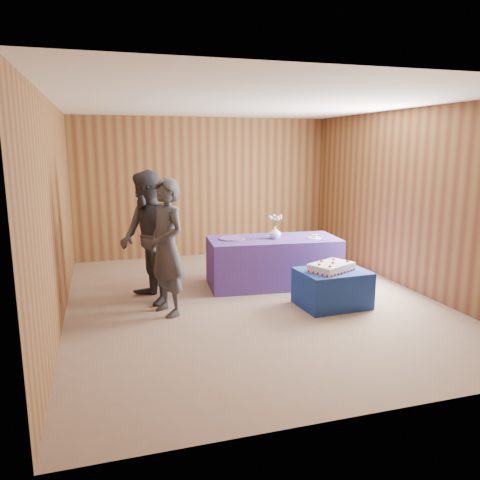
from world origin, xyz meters
name	(u,v)px	position (x,y,z in m)	size (l,w,h in m)	color
ground	(251,300)	(0.00, 0.00, 0.00)	(6.00, 6.00, 0.00)	gray
room_shell	(252,172)	(0.00, 0.00, 1.80)	(5.04, 6.04, 2.72)	brown
cake_table	(332,288)	(0.99, -0.52, 0.25)	(0.90, 0.70, 0.50)	navy
serving_table	(273,262)	(0.57, 0.63, 0.38)	(2.00, 0.90, 0.75)	#513593
sheet_cake	(331,267)	(0.96, -0.53, 0.55)	(0.71, 0.62, 0.14)	white
vase	(275,232)	(0.57, 0.60, 0.85)	(0.18, 0.18, 0.19)	white
flower_spray	(275,217)	(0.57, 0.60, 1.08)	(0.21, 0.21, 0.17)	#245A24
platter	(232,238)	(-0.07, 0.74, 0.76)	(0.39, 0.39, 0.02)	#7854A8
plate	(314,238)	(1.16, 0.44, 0.76)	(0.21, 0.21, 0.01)	white
cake_slice	(314,236)	(1.16, 0.44, 0.79)	(0.08, 0.08, 0.07)	white
knife	(323,240)	(1.22, 0.26, 0.75)	(0.26, 0.02, 0.00)	silver
guest_left	(167,248)	(-1.19, -0.18, 0.88)	(0.64, 0.42, 1.76)	#36373F
guest_right	(148,238)	(-1.37, 0.34, 0.92)	(0.89, 0.70, 1.84)	#32323C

